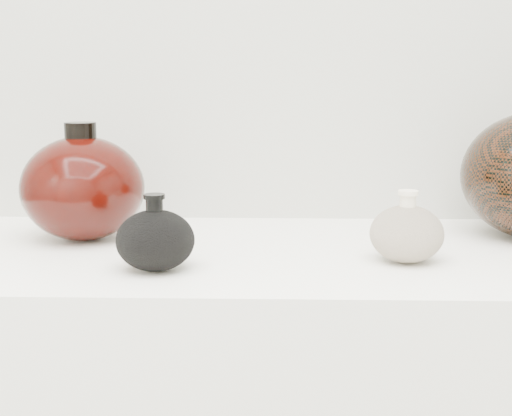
{
  "coord_description": "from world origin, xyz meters",
  "views": [
    {
      "loc": [
        0.04,
        -0.13,
        1.16
      ],
      "look_at": [
        0.01,
        0.92,
        0.97
      ],
      "focal_mm": 50.0,
      "sensor_mm": 36.0,
      "label": 1
    }
  ],
  "objects": [
    {
      "name": "black_gourd_vase",
      "position": [
        -0.13,
        0.83,
        0.94
      ],
      "size": [
        0.12,
        0.12,
        0.11
      ],
      "color": "black",
      "rests_on": "display_counter"
    },
    {
      "name": "left_round_pot",
      "position": [
        -0.28,
        1.01,
        0.99
      ],
      "size": [
        0.2,
        0.2,
        0.19
      ],
      "color": "black",
      "rests_on": "display_counter"
    },
    {
      "name": "cream_gourd_vase",
      "position": [
        0.22,
        0.88,
        0.94
      ],
      "size": [
        0.13,
        0.13,
        0.1
      ],
      "color": "beige",
      "rests_on": "display_counter"
    }
  ]
}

